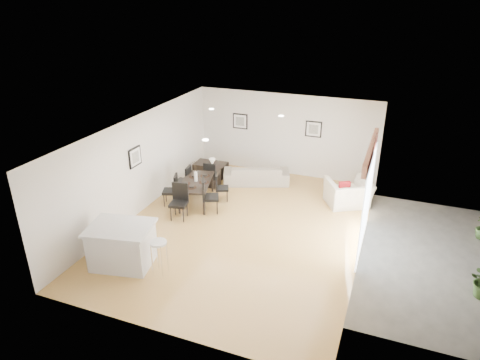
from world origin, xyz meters
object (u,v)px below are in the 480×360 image
at_px(coffee_table, 211,169).
at_px(bar_stool, 159,246).
at_px(sofa, 256,174).
at_px(dining_chair_foot, 211,174).
at_px(dining_chair_efar, 220,186).
at_px(kitchen_island, 122,245).
at_px(dining_chair_wfar, 186,178).
at_px(armchair, 348,193).
at_px(dining_table, 196,183).
at_px(dining_chair_enear, 207,194).
at_px(side_table, 213,178).
at_px(dining_chair_wnear, 173,188).
at_px(dining_chair_head, 179,199).

bearing_deg(coffee_table, bar_stool, -78.14).
xyz_separation_m(sofa, dining_chair_foot, (-1.16, -0.94, 0.19)).
xyz_separation_m(dining_chair_efar, kitchen_island, (-0.73, -3.75, 0.03)).
bearing_deg(dining_chair_wfar, armchair, 95.61).
xyz_separation_m(dining_table, dining_chair_enear, (0.56, -0.44, -0.05)).
distance_m(sofa, coffee_table, 1.63).
bearing_deg(armchair, bar_stool, 25.12).
relative_size(dining_chair_efar, side_table, 1.49).
bearing_deg(armchair, dining_chair_efar, -13.99).
relative_size(armchair, coffee_table, 1.12).
bearing_deg(dining_chair_foot, dining_chair_wnear, 63.58).
relative_size(dining_table, dining_chair_wnear, 1.91).
height_order(dining_chair_wfar, bar_stool, dining_chair_wfar).
relative_size(armchair, dining_table, 0.67).
xyz_separation_m(dining_chair_enear, coffee_table, (-1.02, 2.42, -0.34)).
distance_m(dining_chair_efar, dining_chair_foot, 0.84).
height_order(dining_chair_wnear, side_table, dining_chair_wnear).
bearing_deg(coffee_table, side_table, -62.77).
bearing_deg(dining_chair_wnear, side_table, 140.87).
bearing_deg(armchair, dining_table, -11.37).
bearing_deg(bar_stool, sofa, 86.01).
distance_m(dining_chair_wfar, dining_chair_efar, 1.14).
xyz_separation_m(sofa, dining_chair_efar, (-0.59, -1.55, 0.16)).
bearing_deg(side_table, dining_chair_foot, -80.41).
height_order(armchair, dining_chair_efar, dining_chair_efar).
xyz_separation_m(armchair, dining_chair_wfar, (-4.69, -0.98, 0.11)).
xyz_separation_m(dining_chair_foot, coffee_table, (-0.47, 1.00, -0.28)).
relative_size(sofa, armchair, 1.76).
relative_size(dining_chair_wfar, kitchen_island, 0.57).
bearing_deg(dining_chair_head, coffee_table, 88.28).
height_order(dining_chair_head, kitchen_island, dining_chair_head).
xyz_separation_m(armchair, kitchen_island, (-4.29, -4.76, 0.11)).
bearing_deg(side_table, dining_chair_efar, -53.85).
height_order(dining_chair_wfar, side_table, dining_chair_wfar).
bearing_deg(dining_chair_foot, dining_chair_efar, 128.87).
distance_m(dining_chair_efar, dining_chair_head, 1.48).
xyz_separation_m(dining_chair_foot, side_table, (-0.04, 0.21, -0.21)).
distance_m(sofa, dining_chair_foot, 1.50).
height_order(armchair, dining_chair_head, dining_chair_head).
bearing_deg(dining_table, dining_chair_efar, 17.39).
height_order(armchair, coffee_table, armchair).
bearing_deg(armchair, dining_chair_foot, -24.42).
xyz_separation_m(dining_chair_wnear, dining_chair_efar, (1.14, 0.74, -0.05)).
height_order(coffee_table, kitchen_island, kitchen_island).
bearing_deg(dining_table, bar_stool, -92.20).
xyz_separation_m(armchair, dining_chair_efar, (-3.56, -1.01, 0.08)).
height_order(dining_table, coffee_table, dining_table).
bearing_deg(bar_stool, dining_table, 103.26).
bearing_deg(coffee_table, dining_chair_enear, -68.45).
distance_m(kitchen_island, bar_stool, 0.97).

